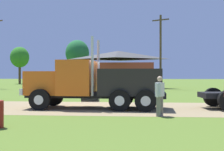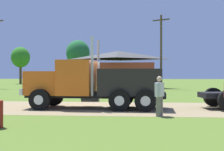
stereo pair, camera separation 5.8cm
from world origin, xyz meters
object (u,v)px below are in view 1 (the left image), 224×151
object	(u,v)px
utility_pole_far	(161,50)
visitor_standing_near	(160,94)
shed_building	(118,70)
truck_foreground_white	(96,84)

from	to	relation	value
utility_pole_far	visitor_standing_near	bearing A→B (deg)	-93.55
visitor_standing_near	shed_building	distance (m)	27.84
visitor_standing_near	shed_building	bearing A→B (deg)	97.72
shed_building	truck_foreground_white	bearing A→B (deg)	-88.72
truck_foreground_white	visitor_standing_near	distance (m)	4.29
visitor_standing_near	shed_building	world-z (taller)	shed_building
shed_building	utility_pole_far	size ratio (longest dim) A/B	1.06
truck_foreground_white	utility_pole_far	xyz separation A→B (m)	(4.76, 22.46, 3.43)
shed_building	utility_pole_far	xyz separation A→B (m)	(5.31, -2.24, 2.41)
truck_foreground_white	shed_building	bearing A→B (deg)	91.28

